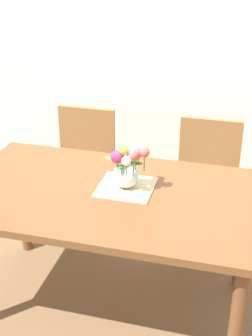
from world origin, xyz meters
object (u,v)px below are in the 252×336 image
dining_table (108,207)px  chair_right (206,177)px  flower_vase (127,166)px  chair_left (83,162)px

dining_table → chair_right: chair_right is taller
chair_right → flower_vase: bearing=64.8°
chair_left → flower_vase: flower_vase is taller
chair_left → dining_table: bearing=118.6°
dining_table → chair_left: size_ratio=1.81×
dining_table → chair_left: (-0.45, 0.82, -0.17)m
chair_left → chair_right: (0.89, 0.00, 0.00)m
chair_left → chair_right: same height
chair_right → dining_table: bearing=61.4°
chair_right → flower_vase: (-0.36, -0.76, 0.40)m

